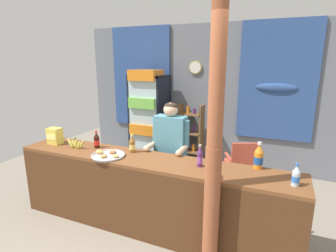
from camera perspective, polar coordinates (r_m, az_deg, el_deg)
ground_plane at (r=4.23m, az=0.39°, el=-15.95°), size 7.77×7.77×0.00m
back_wall_curtained at (r=5.46m, az=7.98°, el=6.70°), size 5.26×0.22×2.78m
stall_counter at (r=3.32m, az=-5.28°, el=-13.38°), size 3.56×0.57×0.94m
timber_post at (r=2.52m, az=9.75°, el=-5.66°), size 0.18×0.16×2.65m
drink_fridge at (r=5.42m, az=-4.09°, el=2.65°), size 0.67×0.65×1.92m
bottle_shelf_rack at (r=5.35m, az=4.85°, el=-1.90°), size 0.48×0.28×1.26m
plastic_lawn_chair at (r=4.53m, az=15.42°, el=-7.47°), size 0.59×0.59×0.86m
shopkeeper at (r=3.66m, az=0.50°, el=-3.99°), size 0.53×0.42×1.56m
soda_bottle_orange_soda at (r=3.11m, az=18.73°, el=-6.34°), size 0.10×0.10×0.30m
soda_bottle_iced_tea at (r=3.49m, az=-7.63°, el=-3.97°), size 0.08×0.08×0.24m
soda_bottle_cola at (r=3.76m, az=-14.95°, el=-3.02°), size 0.07×0.07×0.24m
soda_bottle_water at (r=2.84m, az=25.58°, el=-9.64°), size 0.07×0.07×0.23m
soda_bottle_grape_soda at (r=3.02m, az=6.81°, el=-6.62°), size 0.06×0.06×0.26m
snack_box_instant_noodle at (r=4.12m, az=-22.97°, el=-1.97°), size 0.19×0.14×0.23m
pastry_tray at (r=3.41m, az=-12.68°, el=-6.07°), size 0.41×0.41×0.07m
banana_bunch at (r=3.83m, az=-19.05°, el=-3.65°), size 0.28×0.07×0.16m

